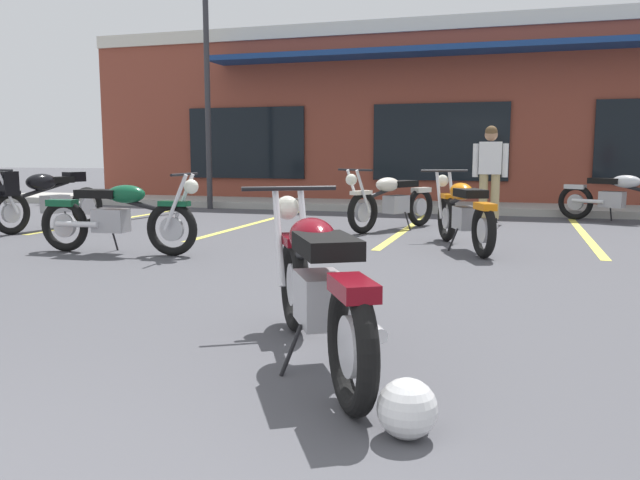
# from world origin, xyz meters

# --- Properties ---
(ground_plane) EXTENTS (80.00, 80.00, 0.00)m
(ground_plane) POSITION_xyz_m (0.00, 4.09, 0.00)
(ground_plane) COLOR #47474C
(sidewalk_kerb) EXTENTS (22.00, 1.80, 0.14)m
(sidewalk_kerb) POSITION_xyz_m (0.00, 12.75, 0.07)
(sidewalk_kerb) COLOR #A8A59E
(sidewalk_kerb) RESTS_ON ground_plane
(brick_storefront_building) EXTENTS (17.47, 7.04, 4.16)m
(brick_storefront_building) POSITION_xyz_m (0.00, 16.61, 2.09)
(brick_storefront_building) COLOR brown
(brick_storefront_building) RESTS_ON ground_plane
(painted_stall_lines) EXTENTS (10.72, 4.80, 0.01)m
(painted_stall_lines) POSITION_xyz_m (0.00, 9.15, 0.00)
(painted_stall_lines) COLOR #DBCC4C
(painted_stall_lines) RESTS_ON ground_plane
(motorcycle_foreground_classic) EXTENTS (1.30, 1.90, 0.98)m
(motorcycle_foreground_classic) POSITION_xyz_m (0.57, 2.43, 0.46)
(motorcycle_foreground_classic) COLOR black
(motorcycle_foreground_classic) RESTS_ON ground_plane
(motorcycle_red_sportbike) EXTENTS (0.77, 2.09, 0.98)m
(motorcycle_red_sportbike) POSITION_xyz_m (-5.41, 7.34, 0.53)
(motorcycle_red_sportbike) COLOR black
(motorcycle_red_sportbike) RESTS_ON ground_plane
(motorcycle_black_cruiser) EXTENTS (1.26, 1.92, 0.98)m
(motorcycle_black_cruiser) POSITION_xyz_m (-0.21, 8.97, 0.46)
(motorcycle_black_cruiser) COLOR black
(motorcycle_black_cruiser) RESTS_ON ground_plane
(motorcycle_silver_naked) EXTENTS (1.94, 1.23, 0.98)m
(motorcycle_silver_naked) POSITION_xyz_m (3.36, 11.17, 0.46)
(motorcycle_silver_naked) COLOR black
(motorcycle_silver_naked) RESTS_ON ground_plane
(motorcycle_blue_standard) EXTENTS (2.11, 0.66, 0.98)m
(motorcycle_blue_standard) POSITION_xyz_m (-2.90, 5.62, 0.46)
(motorcycle_blue_standard) COLOR black
(motorcycle_blue_standard) RESTS_ON ground_plane
(motorcycle_green_cafe_racer) EXTENTS (1.10, 2.00, 0.98)m
(motorcycle_green_cafe_racer) POSITION_xyz_m (1.02, 7.24, 0.46)
(motorcycle_green_cafe_racer) COLOR black
(motorcycle_green_cafe_racer) RESTS_ON ground_plane
(person_in_black_shirt) EXTENTS (0.60, 0.28, 1.68)m
(person_in_black_shirt) POSITION_xyz_m (1.21, 10.60, 0.95)
(person_in_black_shirt) COLOR black
(person_in_black_shirt) RESTS_ON ground_plane
(helmet_on_pavement) EXTENTS (0.26, 0.26, 0.26)m
(helmet_on_pavement) POSITION_xyz_m (1.23, 1.61, 0.13)
(helmet_on_pavement) COLOR silver
(helmet_on_pavement) RESTS_ON ground_plane
(parking_lot_lamp_post) EXTENTS (0.24, 0.76, 5.20)m
(parking_lot_lamp_post) POSITION_xyz_m (-4.72, 11.54, 3.34)
(parking_lot_lamp_post) COLOR #2D2D33
(parking_lot_lamp_post) RESTS_ON ground_plane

